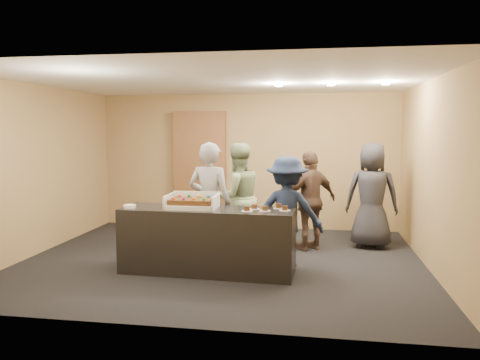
{
  "coord_description": "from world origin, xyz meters",
  "views": [
    {
      "loc": [
        1.38,
        -6.85,
        1.96
      ],
      "look_at": [
        0.27,
        0.0,
        1.24
      ],
      "focal_mm": 35.0,
      "sensor_mm": 36.0,
      "label": 1
    }
  ],
  "objects_px": {
    "cake_box": "(193,204)",
    "person_sage_man": "(237,198)",
    "person_server_grey": "(210,203)",
    "plate_stack": "(130,206)",
    "person_navy_man": "(287,212)",
    "serving_counter": "(208,240)",
    "storage_cabinet": "(200,170)",
    "sheet_cake": "(192,201)",
    "person_dark_suit": "(372,195)",
    "person_brown_extra": "(311,200)"
  },
  "relations": [
    {
      "from": "cake_box",
      "to": "person_navy_man",
      "type": "relative_size",
      "value": 0.43
    },
    {
      "from": "cake_box",
      "to": "person_navy_man",
      "type": "distance_m",
      "value": 1.36
    },
    {
      "from": "person_navy_man",
      "to": "person_server_grey",
      "type": "bearing_deg",
      "value": -0.26
    },
    {
      "from": "person_server_grey",
      "to": "person_dark_suit",
      "type": "xyz_separation_m",
      "value": [
        2.48,
        1.36,
        -0.01
      ]
    },
    {
      "from": "cake_box",
      "to": "plate_stack",
      "type": "relative_size",
      "value": 4.07
    },
    {
      "from": "person_dark_suit",
      "to": "person_brown_extra",
      "type": "bearing_deg",
      "value": 23.24
    },
    {
      "from": "serving_counter",
      "to": "person_dark_suit",
      "type": "height_order",
      "value": "person_dark_suit"
    },
    {
      "from": "plate_stack",
      "to": "person_navy_man",
      "type": "relative_size",
      "value": 0.11
    },
    {
      "from": "serving_counter",
      "to": "cake_box",
      "type": "height_order",
      "value": "cake_box"
    },
    {
      "from": "plate_stack",
      "to": "person_dark_suit",
      "type": "distance_m",
      "value": 3.98
    },
    {
      "from": "person_navy_man",
      "to": "serving_counter",
      "type": "bearing_deg",
      "value": 22.6
    },
    {
      "from": "sheet_cake",
      "to": "person_brown_extra",
      "type": "relative_size",
      "value": 0.36
    },
    {
      "from": "plate_stack",
      "to": "person_server_grey",
      "type": "bearing_deg",
      "value": 29.28
    },
    {
      "from": "storage_cabinet",
      "to": "serving_counter",
      "type": "bearing_deg",
      "value": -74.01
    },
    {
      "from": "cake_box",
      "to": "person_server_grey",
      "type": "relative_size",
      "value": 0.38
    },
    {
      "from": "person_sage_man",
      "to": "person_brown_extra",
      "type": "bearing_deg",
      "value": 164.13
    },
    {
      "from": "serving_counter",
      "to": "person_navy_man",
      "type": "distance_m",
      "value": 1.21
    },
    {
      "from": "person_server_grey",
      "to": "person_navy_man",
      "type": "bearing_deg",
      "value": -170.63
    },
    {
      "from": "serving_counter",
      "to": "person_brown_extra",
      "type": "bearing_deg",
      "value": 49.39
    },
    {
      "from": "storage_cabinet",
      "to": "sheet_cake",
      "type": "relative_size",
      "value": 3.99
    },
    {
      "from": "person_server_grey",
      "to": "person_dark_suit",
      "type": "distance_m",
      "value": 2.82
    },
    {
      "from": "person_server_grey",
      "to": "person_sage_man",
      "type": "xyz_separation_m",
      "value": [
        0.29,
        0.7,
        -0.02
      ]
    },
    {
      "from": "storage_cabinet",
      "to": "plate_stack",
      "type": "distance_m",
      "value": 3.17
    },
    {
      "from": "person_navy_man",
      "to": "storage_cabinet",
      "type": "bearing_deg",
      "value": -53.39
    },
    {
      "from": "person_navy_man",
      "to": "person_dark_suit",
      "type": "distance_m",
      "value": 1.91
    },
    {
      "from": "plate_stack",
      "to": "person_dark_suit",
      "type": "relative_size",
      "value": 0.1
    },
    {
      "from": "serving_counter",
      "to": "sheet_cake",
      "type": "xyz_separation_m",
      "value": [
        -0.22,
        -0.0,
        0.55
      ]
    },
    {
      "from": "cake_box",
      "to": "person_sage_man",
      "type": "distance_m",
      "value": 1.21
    },
    {
      "from": "cake_box",
      "to": "person_server_grey",
      "type": "xyz_separation_m",
      "value": [
        0.15,
        0.42,
        -0.04
      ]
    },
    {
      "from": "cake_box",
      "to": "sheet_cake",
      "type": "distance_m",
      "value": 0.06
    },
    {
      "from": "serving_counter",
      "to": "storage_cabinet",
      "type": "bearing_deg",
      "value": 108.22
    },
    {
      "from": "plate_stack",
      "to": "person_server_grey",
      "type": "distance_m",
      "value": 1.16
    },
    {
      "from": "serving_counter",
      "to": "person_dark_suit",
      "type": "distance_m",
      "value": 3.04
    },
    {
      "from": "plate_stack",
      "to": "person_brown_extra",
      "type": "xyz_separation_m",
      "value": [
        2.48,
        1.62,
        -0.1
      ]
    },
    {
      "from": "serving_counter",
      "to": "sheet_cake",
      "type": "relative_size",
      "value": 4.06
    },
    {
      "from": "serving_counter",
      "to": "person_server_grey",
      "type": "distance_m",
      "value": 0.64
    },
    {
      "from": "person_sage_man",
      "to": "person_navy_man",
      "type": "bearing_deg",
      "value": 107.62
    },
    {
      "from": "serving_counter",
      "to": "person_server_grey",
      "type": "bearing_deg",
      "value": 100.82
    },
    {
      "from": "sheet_cake",
      "to": "person_server_grey",
      "type": "distance_m",
      "value": 0.48
    },
    {
      "from": "storage_cabinet",
      "to": "sheet_cake",
      "type": "distance_m",
      "value": 3.11
    },
    {
      "from": "person_server_grey",
      "to": "serving_counter",
      "type": "bearing_deg",
      "value": 107.99
    },
    {
      "from": "sheet_cake",
      "to": "plate_stack",
      "type": "distance_m",
      "value": 0.87
    },
    {
      "from": "person_sage_man",
      "to": "sheet_cake",
      "type": "bearing_deg",
      "value": 36.55
    },
    {
      "from": "serving_counter",
      "to": "plate_stack",
      "type": "distance_m",
      "value": 1.18
    },
    {
      "from": "plate_stack",
      "to": "person_navy_man",
      "type": "distance_m",
      "value": 2.22
    },
    {
      "from": "person_navy_man",
      "to": "person_brown_extra",
      "type": "xyz_separation_m",
      "value": [
        0.33,
        1.06,
        0.02
      ]
    },
    {
      "from": "cake_box",
      "to": "person_server_grey",
      "type": "bearing_deg",
      "value": 70.66
    },
    {
      "from": "person_navy_man",
      "to": "person_sage_man",
      "type": "bearing_deg",
      "value": -40.1
    },
    {
      "from": "storage_cabinet",
      "to": "cake_box",
      "type": "bearing_deg",
      "value": -77.76
    },
    {
      "from": "person_server_grey",
      "to": "person_navy_man",
      "type": "distance_m",
      "value": 1.14
    }
  ]
}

